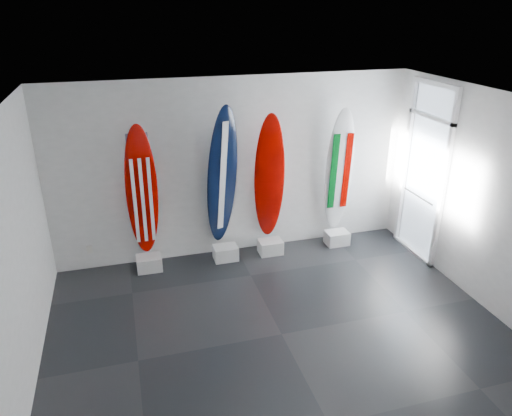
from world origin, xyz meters
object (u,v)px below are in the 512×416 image
object	(u,v)px
surfboard_usa	(142,192)
surfboard_swiss	(269,178)
surfboard_italy	(339,171)
surfboard_navy	(222,177)

from	to	relation	value
surfboard_usa	surfboard_swiss	bearing A→B (deg)	-4.08
surfboard_usa	surfboard_italy	distance (m)	3.33
surfboard_swiss	surfboard_italy	bearing A→B (deg)	8.21
surfboard_navy	surfboard_italy	distance (m)	2.06
surfboard_usa	surfboard_navy	xyz separation A→B (m)	(1.27, 0.00, 0.11)
surfboard_usa	surfboard_navy	distance (m)	1.28
surfboard_swiss	surfboard_navy	bearing A→B (deg)	-171.79
surfboard_navy	surfboard_italy	bearing A→B (deg)	-18.81
surfboard_usa	surfboard_swiss	world-z (taller)	surfboard_swiss
surfboard_navy	surfboard_swiss	size ratio (longest dim) A/B	1.08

